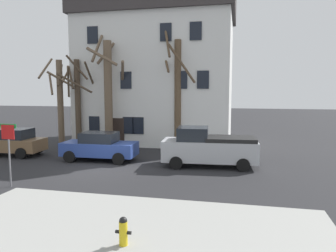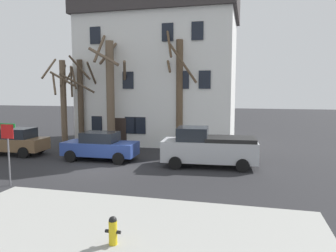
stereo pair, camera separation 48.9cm
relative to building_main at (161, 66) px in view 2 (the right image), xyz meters
name	(u,v)px [view 2 (the right image)]	position (x,y,z in m)	size (l,w,h in m)	color
ground_plane	(100,169)	(-0.55, -10.12, -6.07)	(120.00, 120.00, 0.00)	#262628
sidewalk_slab	(113,240)	(3.42, -17.53, -6.01)	(11.68, 6.71, 0.12)	#999993
building_main	(161,66)	(0.00, 0.00, 0.00)	(12.05, 7.70, 11.93)	white
tree_bare_near	(63,98)	(-6.42, -3.94, -2.57)	(2.51, 2.27, 6.51)	brown
tree_bare_mid	(80,98)	(-5.01, -3.97, -2.55)	(3.15, 2.81, 6.54)	#4C3D2D
tree_bare_far	(110,91)	(-2.45, -4.39, -2.01)	(2.45, 2.55, 7.99)	brown
tree_bare_end	(179,91)	(2.28, -3.68, -2.03)	(2.42, 1.82, 8.70)	brown
car_brown_wagon	(10,141)	(-7.85, -7.96, -5.18)	(4.79, 2.11, 1.71)	brown
car_blue_sedan	(100,146)	(-1.48, -8.13, -5.24)	(4.35, 2.01, 1.66)	#2D4799
pickup_truck_silver	(208,148)	(4.87, -8.18, -5.05)	(5.15, 2.46, 2.12)	#B7BABF
fire_hydrant	(113,230)	(3.57, -17.87, -5.56)	(0.42, 0.22, 0.75)	gold
street_sign_pole	(8,142)	(-3.00, -13.77, -4.18)	(0.76, 0.07, 2.69)	slate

